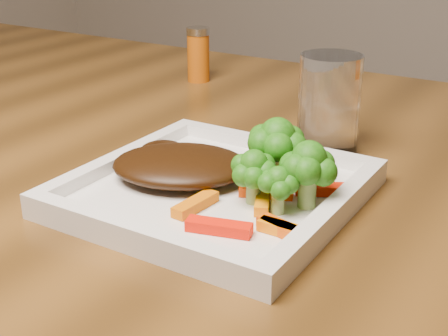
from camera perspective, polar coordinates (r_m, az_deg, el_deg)
The scene contains 17 objects.
dining_table at distance 1.08m, azimuth -8.56°, elevation -14.63°, with size 1.60×0.90×0.75m, color brown, non-canonical shape.
plate at distance 0.64m, azimuth -0.76°, elevation -2.38°, with size 0.27×0.27×0.01m, color white.
steak at distance 0.66m, azimuth -3.97°, elevation 0.26°, with size 0.15×0.11×0.03m, color black.
broccoli_0 at distance 0.63m, azimuth 4.85°, elevation 1.30°, with size 0.07×0.07×0.07m, color #136410, non-canonical shape.
broccoli_1 at distance 0.59m, azimuth 7.69°, elevation -0.69°, with size 0.06×0.06×0.06m, color #307814, non-canonical shape.
broccoli_2 at distance 0.58m, azimuth 4.99°, elevation -1.49°, with size 0.04×0.04×0.06m, color #1F5D0F, non-canonical shape.
broccoli_3 at distance 0.60m, azimuth 2.73°, elevation -0.46°, with size 0.05×0.05×0.06m, color #217A14, non-canonical shape.
carrot_0 at distance 0.55m, azimuth -0.47°, elevation -5.42°, with size 0.06×0.02×0.01m, color #F41703.
carrot_1 at distance 0.55m, azimuth 5.48°, elevation -5.62°, with size 0.05×0.01×0.01m, color #DE4B03.
carrot_2 at distance 0.59m, azimuth -2.63°, elevation -3.33°, with size 0.05×0.01×0.01m, color #DF6803.
carrot_3 at distance 0.63m, azimuth 9.27°, elevation -1.93°, with size 0.06×0.02×0.01m, color red.
carrot_4 at distance 0.67m, azimuth 3.14°, elevation -0.07°, with size 0.05×0.01×0.01m, color #F53604.
carrot_5 at distance 0.60m, azimuth 3.56°, elevation -3.07°, with size 0.05×0.01×0.01m, color orange.
carrot_6 at distance 0.62m, azimuth 3.88°, elevation -2.19°, with size 0.05×0.01×0.01m, color #DD3B03.
spice_shaker at distance 1.08m, azimuth -2.36°, elevation 10.32°, with size 0.04×0.04×0.09m, color #B25009.
drinking_glass at distance 0.76m, azimuth 9.58°, elevation 5.74°, with size 0.07×0.07×0.12m, color white.
carrot_7 at distance 0.55m, azimuth 5.67°, elevation -5.66°, with size 0.05×0.01×0.01m, color orange.
Camera 1 is at (0.43, -0.45, 1.03)m, focal length 50.00 mm.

